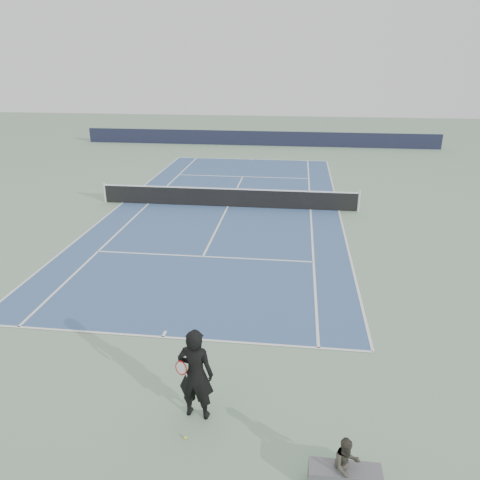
# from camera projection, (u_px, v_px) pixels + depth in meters

# --- Properties ---
(ground) EXTENTS (80.00, 80.00, 0.00)m
(ground) POSITION_uv_depth(u_px,v_px,m) (228.00, 207.00, 23.47)
(ground) COLOR gray
(court_surface) EXTENTS (10.97, 23.77, 0.01)m
(court_surface) POSITION_uv_depth(u_px,v_px,m) (228.00, 207.00, 23.47)
(court_surface) COLOR #385684
(court_surface) RESTS_ON ground
(tennis_net) EXTENTS (12.90, 0.10, 1.07)m
(tennis_net) POSITION_uv_depth(u_px,v_px,m) (228.00, 197.00, 23.29)
(tennis_net) COLOR silver
(tennis_net) RESTS_ON ground
(windscreen_far) EXTENTS (30.00, 0.25, 1.20)m
(windscreen_far) POSITION_uv_depth(u_px,v_px,m) (259.00, 138.00, 39.79)
(windscreen_far) COLOR black
(windscreen_far) RESTS_ON ground
(tennis_player) EXTENTS (0.87, 0.64, 2.05)m
(tennis_player) POSITION_uv_depth(u_px,v_px,m) (196.00, 374.00, 9.41)
(tennis_player) COLOR black
(tennis_player) RESTS_ON ground
(tennis_ball) EXTENTS (0.07, 0.07, 0.07)m
(tennis_ball) POSITION_uv_depth(u_px,v_px,m) (185.00, 437.00, 9.14)
(tennis_ball) COLOR yellow
(tennis_ball) RESTS_ON ground
(spectator_bench) EXTENTS (1.30, 0.85, 1.07)m
(spectator_bench) POSITION_uv_depth(u_px,v_px,m) (345.00, 471.00, 8.02)
(spectator_bench) COLOR #56565B
(spectator_bench) RESTS_ON ground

